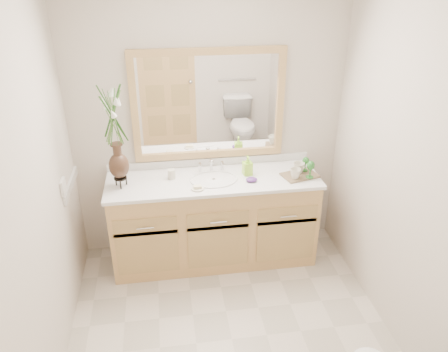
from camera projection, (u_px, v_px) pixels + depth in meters
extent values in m
plane|color=beige|center=(232.00, 339.00, 3.25)|extent=(2.60, 2.60, 0.00)
cube|color=beige|center=(209.00, 127.00, 3.85)|extent=(2.40, 0.02, 2.40)
cube|color=beige|center=(31.00, 215.00, 2.55)|extent=(0.02, 2.60, 2.40)
cube|color=beige|center=(413.00, 186.00, 2.87)|extent=(0.02, 2.60, 2.40)
cube|color=tan|center=(214.00, 221.00, 3.97)|extent=(1.80, 0.55, 0.80)
cube|color=white|center=(213.00, 180.00, 3.78)|extent=(1.84, 0.57, 0.03)
ellipsoid|color=white|center=(214.00, 185.00, 3.78)|extent=(0.38, 0.30, 0.12)
cylinder|color=silver|center=(211.00, 165.00, 3.89)|extent=(0.02, 0.02, 0.11)
cylinder|color=silver|center=(200.00, 167.00, 3.88)|extent=(0.02, 0.02, 0.08)
cylinder|color=silver|center=(222.00, 166.00, 3.91)|extent=(0.02, 0.02, 0.08)
cube|color=white|center=(209.00, 105.00, 3.74)|extent=(1.20, 0.01, 0.85)
cube|color=tan|center=(208.00, 51.00, 3.53)|extent=(1.32, 0.04, 0.06)
cube|color=tan|center=(210.00, 154.00, 3.94)|extent=(1.32, 0.04, 0.06)
cube|color=tan|center=(134.00, 109.00, 3.65)|extent=(0.06, 0.04, 0.85)
cube|color=tan|center=(280.00, 102.00, 3.82)|extent=(0.06, 0.04, 0.85)
cube|color=white|center=(63.00, 187.00, 3.33)|extent=(0.02, 0.12, 0.12)
cylinder|color=black|center=(120.00, 178.00, 3.61)|extent=(0.11, 0.11, 0.01)
ellipsoid|color=black|center=(119.00, 166.00, 3.56)|extent=(0.17, 0.17, 0.21)
cylinder|color=black|center=(117.00, 150.00, 3.50)|extent=(0.07, 0.07, 0.10)
cylinder|color=#4C7A33|center=(113.00, 121.00, 3.38)|extent=(0.06, 0.06, 0.39)
cylinder|color=beige|center=(172.00, 174.00, 3.76)|extent=(0.07, 0.07, 0.08)
cylinder|color=beige|center=(198.00, 189.00, 3.60)|extent=(0.10, 0.10, 0.01)
cube|color=beige|center=(198.00, 187.00, 3.59)|extent=(0.07, 0.05, 0.02)
imported|color=#9FEA37|center=(247.00, 166.00, 3.81)|extent=(0.08, 0.08, 0.16)
ellipsoid|color=#522777|center=(252.00, 180.00, 3.72)|extent=(0.12, 0.11, 0.03)
cube|color=brown|center=(300.00, 175.00, 3.81)|extent=(0.34, 0.27, 0.01)
imported|color=beige|center=(295.00, 173.00, 3.72)|extent=(0.10, 0.09, 0.09)
imported|color=beige|center=(299.00, 167.00, 3.82)|extent=(0.12, 0.12, 0.10)
cylinder|color=#246E25|center=(310.00, 177.00, 3.76)|extent=(0.06, 0.06, 0.01)
cylinder|color=#246E25|center=(310.00, 172.00, 3.74)|extent=(0.01, 0.01, 0.10)
ellipsoid|color=#246E25|center=(311.00, 166.00, 3.71)|extent=(0.07, 0.07, 0.08)
cylinder|color=#246E25|center=(305.00, 170.00, 3.87)|extent=(0.06, 0.06, 0.01)
cylinder|color=#246E25|center=(305.00, 166.00, 3.85)|extent=(0.01, 0.01, 0.08)
ellipsoid|color=#246E25|center=(306.00, 161.00, 3.83)|extent=(0.06, 0.06, 0.07)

